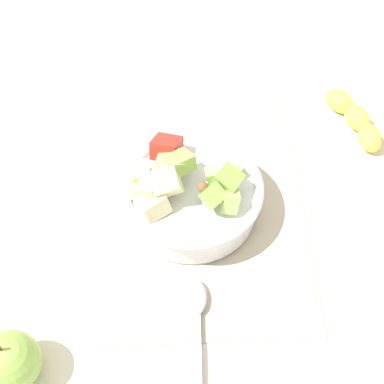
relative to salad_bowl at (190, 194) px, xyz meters
name	(u,v)px	position (x,y,z in m)	size (l,w,h in m)	color
ground_plane	(201,200)	(0.02, -0.02, -0.04)	(2.40, 2.40, 0.00)	silver
placemat	(201,199)	(0.02, -0.02, -0.04)	(0.46, 0.31, 0.01)	#BCB299
salad_bowl	(190,194)	(0.00, 0.00, 0.00)	(0.21, 0.21, 0.11)	white
serving_spoon	(194,334)	(-0.20, 0.00, -0.03)	(0.24, 0.04, 0.01)	#B7B7BC
whole_apple	(9,362)	(-0.24, 0.23, 0.00)	(0.08, 0.08, 0.09)	#8CB74C
banana_whole	(355,119)	(0.16, -0.28, -0.03)	(0.15, 0.08, 0.04)	yellow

